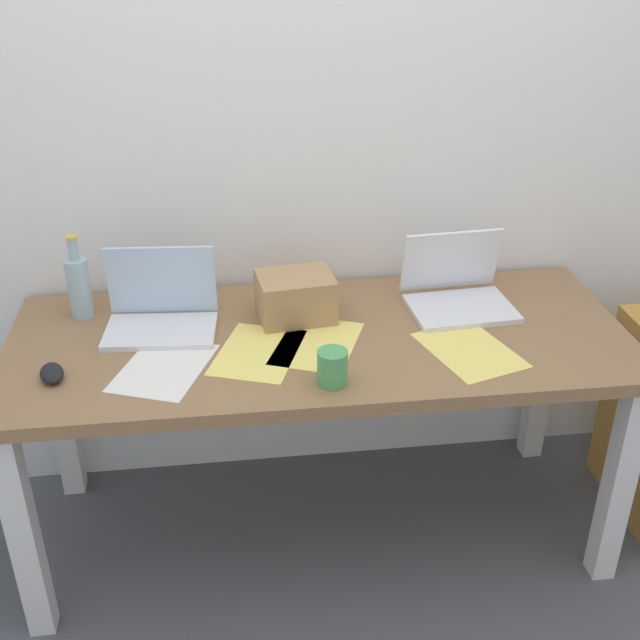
{
  "coord_description": "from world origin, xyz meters",
  "views": [
    {
      "loc": [
        -0.25,
        -1.95,
        1.84
      ],
      "look_at": [
        0.0,
        0.0,
        0.78
      ],
      "focal_mm": 43.96,
      "sensor_mm": 36.0,
      "label": 1
    }
  ],
  "objects_px": {
    "desk": "(320,364)",
    "beer_bottle": "(79,285)",
    "cardboard_box": "(296,297)",
    "laptop_left": "(161,312)",
    "computer_mouse": "(52,373)",
    "laptop_right": "(458,292)",
    "coffee_mug": "(333,367)"
  },
  "relations": [
    {
      "from": "computer_mouse",
      "to": "cardboard_box",
      "type": "height_order",
      "value": "cardboard_box"
    },
    {
      "from": "laptop_left",
      "to": "laptop_right",
      "type": "relative_size",
      "value": 1.01
    },
    {
      "from": "laptop_right",
      "to": "cardboard_box",
      "type": "relative_size",
      "value": 1.49
    },
    {
      "from": "desk",
      "to": "beer_bottle",
      "type": "xyz_separation_m",
      "value": [
        -0.69,
        0.21,
        0.2
      ]
    },
    {
      "from": "desk",
      "to": "computer_mouse",
      "type": "relative_size",
      "value": 17.89
    },
    {
      "from": "desk",
      "to": "beer_bottle",
      "type": "distance_m",
      "value": 0.75
    },
    {
      "from": "desk",
      "to": "coffee_mug",
      "type": "xyz_separation_m",
      "value": [
        0.0,
        -0.26,
        0.14
      ]
    },
    {
      "from": "desk",
      "to": "laptop_left",
      "type": "distance_m",
      "value": 0.49
    },
    {
      "from": "laptop_right",
      "to": "coffee_mug",
      "type": "xyz_separation_m",
      "value": [
        -0.44,
        -0.39,
        0.0
      ]
    },
    {
      "from": "desk",
      "to": "cardboard_box",
      "type": "relative_size",
      "value": 8.16
    },
    {
      "from": "computer_mouse",
      "to": "cardboard_box",
      "type": "xyz_separation_m",
      "value": [
        0.67,
        0.26,
        0.05
      ]
    },
    {
      "from": "computer_mouse",
      "to": "coffee_mug",
      "type": "xyz_separation_m",
      "value": [
        0.73,
        -0.11,
        0.03
      ]
    },
    {
      "from": "computer_mouse",
      "to": "beer_bottle",
      "type": "bearing_deg",
      "value": 69.12
    },
    {
      "from": "laptop_right",
      "to": "coffee_mug",
      "type": "distance_m",
      "value": 0.59
    },
    {
      "from": "laptop_left",
      "to": "cardboard_box",
      "type": "distance_m",
      "value": 0.4
    },
    {
      "from": "desk",
      "to": "coffee_mug",
      "type": "bearing_deg",
      "value": -89.57
    },
    {
      "from": "laptop_right",
      "to": "cardboard_box",
      "type": "height_order",
      "value": "laptop_right"
    },
    {
      "from": "laptop_left",
      "to": "cardboard_box",
      "type": "relative_size",
      "value": 1.51
    },
    {
      "from": "beer_bottle",
      "to": "cardboard_box",
      "type": "bearing_deg",
      "value": -8.43
    },
    {
      "from": "laptop_right",
      "to": "computer_mouse",
      "type": "xyz_separation_m",
      "value": [
        -1.17,
        -0.27,
        -0.03
      ]
    },
    {
      "from": "laptop_left",
      "to": "laptop_right",
      "type": "distance_m",
      "value": 0.9
    },
    {
      "from": "laptop_right",
      "to": "beer_bottle",
      "type": "distance_m",
      "value": 1.14
    },
    {
      "from": "laptop_right",
      "to": "computer_mouse",
      "type": "distance_m",
      "value": 1.2
    },
    {
      "from": "cardboard_box",
      "to": "coffee_mug",
      "type": "height_order",
      "value": "cardboard_box"
    },
    {
      "from": "desk",
      "to": "computer_mouse",
      "type": "distance_m",
      "value": 0.75
    },
    {
      "from": "coffee_mug",
      "to": "beer_bottle",
      "type": "bearing_deg",
      "value": 146.23
    },
    {
      "from": "beer_bottle",
      "to": "coffee_mug",
      "type": "height_order",
      "value": "beer_bottle"
    },
    {
      "from": "beer_bottle",
      "to": "computer_mouse",
      "type": "xyz_separation_m",
      "value": [
        -0.03,
        -0.35,
        -0.08
      ]
    },
    {
      "from": "computer_mouse",
      "to": "coffee_mug",
      "type": "relative_size",
      "value": 1.05
    },
    {
      "from": "laptop_left",
      "to": "computer_mouse",
      "type": "xyz_separation_m",
      "value": [
        -0.27,
        -0.24,
        -0.04
      ]
    },
    {
      "from": "desk",
      "to": "laptop_right",
      "type": "relative_size",
      "value": 5.46
    },
    {
      "from": "computer_mouse",
      "to": "cardboard_box",
      "type": "bearing_deg",
      "value": 5.29
    }
  ]
}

